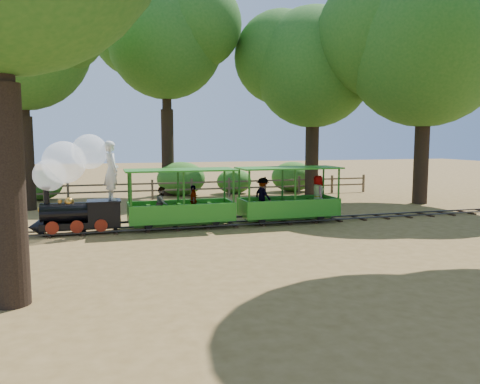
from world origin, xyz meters
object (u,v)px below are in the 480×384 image
object	(u,v)px
carriage_front	(180,206)
fence	(211,186)
carriage_rear	(288,200)
locomotive	(74,177)

from	to	relation	value
carriage_front	fence	bearing A→B (deg)	70.29
carriage_rear	fence	distance (m)	8.03
locomotive	carriage_rear	size ratio (longest dim) A/B	0.88
fence	carriage_rear	bearing A→B (deg)	-82.14
locomotive	fence	distance (m)	10.17
locomotive	fence	xyz separation A→B (m)	(6.23, 7.94, -1.26)
carriage_front	carriage_rear	bearing A→B (deg)	0.69
locomotive	carriage_front	distance (m)	3.53
carriage_front	carriage_rear	xyz separation A→B (m)	(3.96, 0.05, 0.07)
carriage_front	fence	distance (m)	8.50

